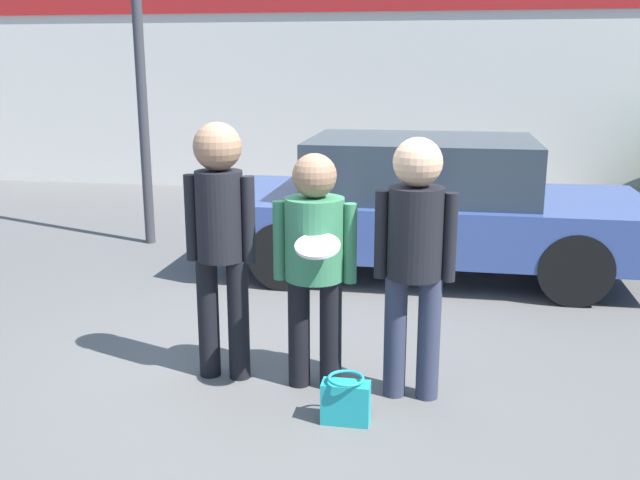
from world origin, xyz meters
name	(u,v)px	position (x,y,z in m)	size (l,w,h in m)	color
ground_plane	(275,372)	(0.00, 0.00, 0.00)	(56.00, 56.00, 0.00)	#5B5956
storefront_building	(379,93)	(0.00, 7.49, 1.66)	(24.00, 0.22, 3.27)	silver
person_left	(220,229)	(-0.34, -0.13, 1.09)	(0.49, 0.32, 1.81)	black
person_middle_with_frisbee	(315,251)	(0.32, -0.17, 0.97)	(0.56, 0.62, 1.62)	black
person_right	(415,246)	(0.99, -0.21, 1.04)	(0.52, 0.35, 1.74)	#2D3347
parked_car_near	(426,205)	(0.97, 2.78, 0.72)	(4.41, 1.93, 1.42)	#334784
handbag	(346,400)	(0.61, -0.65, 0.15)	(0.30, 0.23, 0.31)	teal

